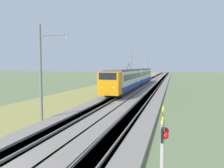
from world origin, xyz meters
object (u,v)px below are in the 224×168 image
Objects in this scene: catenary_mast_far at (149,68)px; catenary_mast_distant at (156,68)px; passenger_train at (135,77)px; catenary_mast_mid at (132,68)px; crossing_signal_far at (163,155)px; catenary_mast_near at (41,72)px.

catenary_mast_distant is (40.42, -0.00, -0.15)m from catenary_mast_far.
passenger_train is 91.25m from catenary_mast_distant.
catenary_mast_distant is (80.83, -0.00, -0.06)m from catenary_mast_mid.
catenary_mast_near is at bearing 136.77° from crossing_signal_far.
catenary_mast_far is (80.83, 0.00, 0.18)m from catenary_mast_near.
passenger_train is 4.89× the size of catenary_mast_mid.
catenary_mast_distant reaches higher than passenger_train.
catenary_mast_far is at bearing 0.00° from catenary_mast_mid.
passenger_train is 4.78× the size of catenary_mast_far.
passenger_train reaches higher than crossing_signal_far.
passenger_train is 10.82m from catenary_mast_mid.
catenary_mast_far is 1.04× the size of catenary_mast_distant.
catenary_mast_mid is (49.84, 10.03, 2.10)m from crossing_signal_far.
catenary_mast_far reaches higher than catenary_mast_distant.
crossing_signal_far is 0.43× the size of catenary_mast_distant.
catenary_mast_far is at bearing 0.00° from catenary_mast_near.
catenary_mast_far is at bearing -177.10° from passenger_train.
catenary_mast_distant reaches higher than catenary_mast_near.
catenary_mast_near is 121.25m from catenary_mast_distant.
crossing_signal_far is at bearing 10.69° from passenger_train.
catenary_mast_near reaches higher than crossing_signal_far.
crossing_signal_far is at bearing -173.66° from catenary_mast_far.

